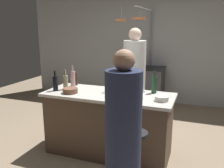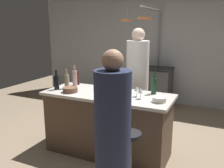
{
  "view_description": "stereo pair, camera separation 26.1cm",
  "coord_description": "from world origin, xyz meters",
  "px_view_note": "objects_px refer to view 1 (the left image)",
  "views": [
    {
      "loc": [
        1.18,
        -2.99,
        1.79
      ],
      "look_at": [
        0.0,
        0.15,
        1.0
      ],
      "focal_mm": 38.72,
      "sensor_mm": 36.0,
      "label": 1
    },
    {
      "loc": [
        1.42,
        -2.89,
        1.79
      ],
      "look_at": [
        0.0,
        0.15,
        1.0
      ],
      "focal_mm": 38.72,
      "sensor_mm": 36.0,
      "label": 2
    }
  ],
  "objects_px": {
    "bar_stool_right": "(136,157)",
    "pepper_mill": "(76,79)",
    "wine_bottle_amber": "(112,83)",
    "mixing_bowl_wooden": "(70,91)",
    "wine_bottle_white": "(66,82)",
    "wine_glass_near_left_guest": "(138,88)",
    "stove_range": "(146,86)",
    "chef": "(134,85)",
    "wine_bottle_green": "(154,85)",
    "wine_bottle_rose": "(73,78)",
    "mixing_bowl_ceramic": "(162,98)",
    "wine_bottle_dark": "(55,83)",
    "wine_glass_by_chef": "(143,90)",
    "guest_right": "(123,141)"
  },
  "relations": [
    {
      "from": "mixing_bowl_ceramic",
      "to": "wine_bottle_green",
      "type": "bearing_deg",
      "value": 116.14
    },
    {
      "from": "wine_bottle_rose",
      "to": "wine_glass_near_left_guest",
      "type": "distance_m",
      "value": 1.08
    },
    {
      "from": "chef",
      "to": "wine_bottle_green",
      "type": "xyz_separation_m",
      "value": [
        0.47,
        -0.65,
        0.19
      ]
    },
    {
      "from": "bar_stool_right",
      "to": "pepper_mill",
      "type": "relative_size",
      "value": 3.24
    },
    {
      "from": "mixing_bowl_ceramic",
      "to": "pepper_mill",
      "type": "bearing_deg",
      "value": 165.62
    },
    {
      "from": "wine_bottle_white",
      "to": "wine_bottle_dark",
      "type": "height_order",
      "value": "wine_bottle_white"
    },
    {
      "from": "bar_stool_right",
      "to": "mixing_bowl_wooden",
      "type": "distance_m",
      "value": 1.29
    },
    {
      "from": "wine_bottle_rose",
      "to": "wine_bottle_white",
      "type": "distance_m",
      "value": 0.18
    },
    {
      "from": "chef",
      "to": "mixing_bowl_ceramic",
      "type": "relative_size",
      "value": 10.67
    },
    {
      "from": "pepper_mill",
      "to": "mixing_bowl_wooden",
      "type": "distance_m",
      "value": 0.47
    },
    {
      "from": "bar_stool_right",
      "to": "wine_bottle_white",
      "type": "bearing_deg",
      "value": 153.75
    },
    {
      "from": "wine_bottle_white",
      "to": "stove_range",
      "type": "bearing_deg",
      "value": 74.85
    },
    {
      "from": "stove_range",
      "to": "chef",
      "type": "distance_m",
      "value": 1.6
    },
    {
      "from": "chef",
      "to": "guest_right",
      "type": "height_order",
      "value": "chef"
    },
    {
      "from": "wine_bottle_green",
      "to": "bar_stool_right",
      "type": "bearing_deg",
      "value": -91.0
    },
    {
      "from": "stove_range",
      "to": "wine_bottle_dark",
      "type": "xyz_separation_m",
      "value": [
        -0.76,
        -2.58,
        0.56
      ]
    },
    {
      "from": "guest_right",
      "to": "wine_bottle_amber",
      "type": "xyz_separation_m",
      "value": [
        -0.54,
        1.11,
        0.28
      ]
    },
    {
      "from": "wine_bottle_white",
      "to": "pepper_mill",
      "type": "bearing_deg",
      "value": 87.01
    },
    {
      "from": "wine_bottle_rose",
      "to": "wine_bottle_green",
      "type": "xyz_separation_m",
      "value": [
        1.23,
        0.08,
        -0.01
      ]
    },
    {
      "from": "guest_right",
      "to": "wine_bottle_rose",
      "type": "relative_size",
      "value": 4.9
    },
    {
      "from": "stove_range",
      "to": "wine_glass_near_left_guest",
      "type": "relative_size",
      "value": 6.1
    },
    {
      "from": "wine_bottle_rose",
      "to": "mixing_bowl_wooden",
      "type": "xyz_separation_m",
      "value": [
        0.14,
        -0.33,
        -0.09
      ]
    },
    {
      "from": "pepper_mill",
      "to": "wine_bottle_white",
      "type": "bearing_deg",
      "value": -92.99
    },
    {
      "from": "mixing_bowl_wooden",
      "to": "mixing_bowl_ceramic",
      "type": "distance_m",
      "value": 1.25
    },
    {
      "from": "wine_bottle_white",
      "to": "wine_bottle_green",
      "type": "bearing_deg",
      "value": 11.41
    },
    {
      "from": "guest_right",
      "to": "mixing_bowl_wooden",
      "type": "distance_m",
      "value": 1.36
    },
    {
      "from": "stove_range",
      "to": "wine_bottle_rose",
      "type": "bearing_deg",
      "value": -105.76
    },
    {
      "from": "wine_glass_near_left_guest",
      "to": "mixing_bowl_wooden",
      "type": "distance_m",
      "value": 0.94
    },
    {
      "from": "bar_stool_right",
      "to": "wine_glass_near_left_guest",
      "type": "height_order",
      "value": "wine_glass_near_left_guest"
    },
    {
      "from": "guest_right",
      "to": "wine_bottle_dark",
      "type": "height_order",
      "value": "guest_right"
    },
    {
      "from": "pepper_mill",
      "to": "mixing_bowl_wooden",
      "type": "height_order",
      "value": "pepper_mill"
    },
    {
      "from": "pepper_mill",
      "to": "wine_bottle_green",
      "type": "relative_size",
      "value": 0.68
    },
    {
      "from": "wine_bottle_rose",
      "to": "wine_bottle_amber",
      "type": "relative_size",
      "value": 1.04
    },
    {
      "from": "wine_glass_by_chef",
      "to": "pepper_mill",
      "type": "bearing_deg",
      "value": 163.84
    },
    {
      "from": "pepper_mill",
      "to": "bar_stool_right",
      "type": "bearing_deg",
      "value": -36.04
    },
    {
      "from": "bar_stool_right",
      "to": "pepper_mill",
      "type": "xyz_separation_m",
      "value": [
        -1.22,
        0.89,
        0.63
      ]
    },
    {
      "from": "pepper_mill",
      "to": "wine_bottle_amber",
      "type": "distance_m",
      "value": 0.68
    },
    {
      "from": "bar_stool_right",
      "to": "guest_right",
      "type": "relative_size",
      "value": 0.42
    },
    {
      "from": "wine_bottle_amber",
      "to": "wine_bottle_green",
      "type": "bearing_deg",
      "value": 13.21
    },
    {
      "from": "bar_stool_right",
      "to": "wine_glass_near_left_guest",
      "type": "bearing_deg",
      "value": 103.2
    },
    {
      "from": "chef",
      "to": "wine_bottle_green",
      "type": "relative_size",
      "value": 5.78
    },
    {
      "from": "chef",
      "to": "guest_right",
      "type": "distance_m",
      "value": 1.95
    },
    {
      "from": "stove_range",
      "to": "wine_bottle_white",
      "type": "distance_m",
      "value": 2.61
    },
    {
      "from": "wine_glass_near_left_guest",
      "to": "mixing_bowl_wooden",
      "type": "height_order",
      "value": "wine_glass_near_left_guest"
    },
    {
      "from": "bar_stool_right",
      "to": "wine_glass_near_left_guest",
      "type": "xyz_separation_m",
      "value": [
        -0.15,
        0.63,
        0.63
      ]
    },
    {
      "from": "wine_bottle_amber",
      "to": "mixing_bowl_wooden",
      "type": "bearing_deg",
      "value": -151.85
    },
    {
      "from": "chef",
      "to": "mixing_bowl_ceramic",
      "type": "xyz_separation_m",
      "value": [
        0.63,
        -0.99,
        0.1
      ]
    },
    {
      "from": "wine_bottle_amber",
      "to": "wine_glass_by_chef",
      "type": "xyz_separation_m",
      "value": [
        0.49,
        -0.17,
        -0.02
      ]
    },
    {
      "from": "wine_bottle_white",
      "to": "mixing_bowl_wooden",
      "type": "distance_m",
      "value": 0.24
    },
    {
      "from": "wine_bottle_white",
      "to": "mixing_bowl_wooden",
      "type": "bearing_deg",
      "value": -43.34
    }
  ]
}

